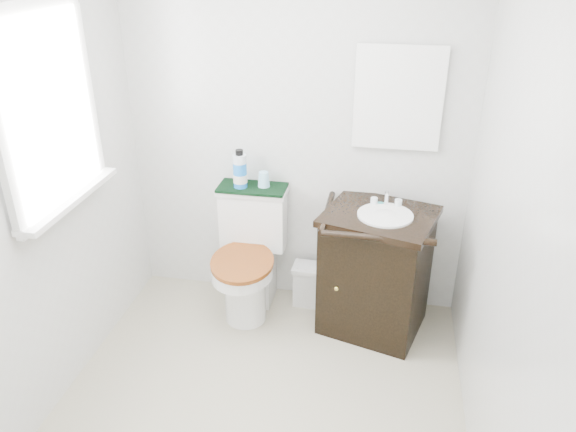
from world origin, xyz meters
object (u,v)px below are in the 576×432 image
(toilet, at_px, (250,260))
(cup, at_px, (264,179))
(vanity, at_px, (376,269))
(trash_bin, at_px, (308,284))
(mouthwash_bottle, at_px, (240,170))

(toilet, distance_m, cup, 0.56)
(toilet, height_order, vanity, vanity)
(toilet, relative_size, trash_bin, 2.79)
(mouthwash_bottle, bearing_deg, trash_bin, 0.42)
(vanity, distance_m, cup, 0.92)
(trash_bin, bearing_deg, mouthwash_bottle, -179.58)
(vanity, bearing_deg, cup, 165.08)
(vanity, distance_m, mouthwash_bottle, 1.07)
(toilet, bearing_deg, trash_bin, 15.68)
(trash_bin, relative_size, cup, 3.04)
(vanity, height_order, cup, cup)
(toilet, xyz_separation_m, mouthwash_bottle, (-0.07, 0.10, 0.60))
(vanity, distance_m, trash_bin, 0.56)
(toilet, height_order, mouthwash_bottle, mouthwash_bottle)
(mouthwash_bottle, distance_m, cup, 0.16)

